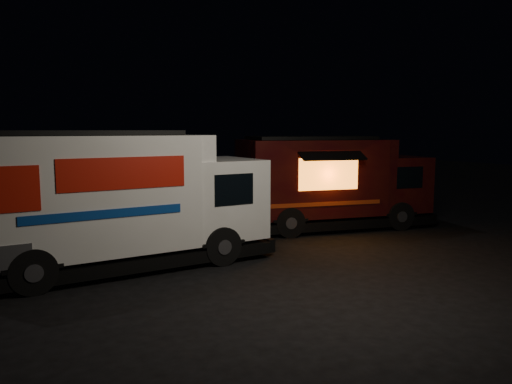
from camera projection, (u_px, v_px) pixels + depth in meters
name	position (u px, v px, depth m)	size (l,w,h in m)	color
ground	(279.00, 261.00, 13.38)	(80.00, 80.00, 0.00)	black
white_truck	(123.00, 199.00, 12.68)	(7.71, 2.63, 3.50)	white
red_truck	(334.00, 182.00, 17.86)	(7.06, 2.60, 3.29)	#37100A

